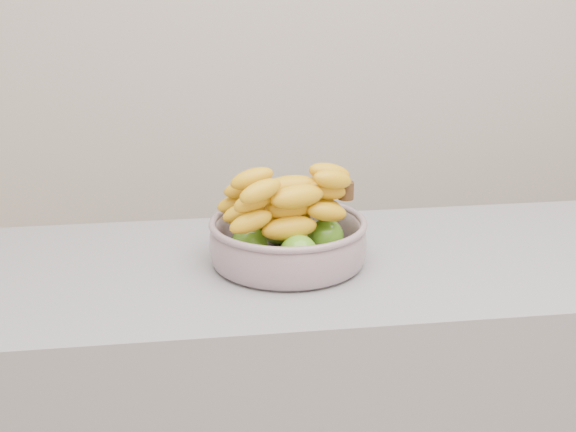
% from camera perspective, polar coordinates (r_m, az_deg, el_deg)
% --- Properties ---
extents(fruit_bowl, '(0.31, 0.31, 0.18)m').
position_cam_1_polar(fruit_bowl, '(1.59, 0.00, -1.33)').
color(fruit_bowl, '#A1B4C1').
rests_on(fruit_bowl, counter).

